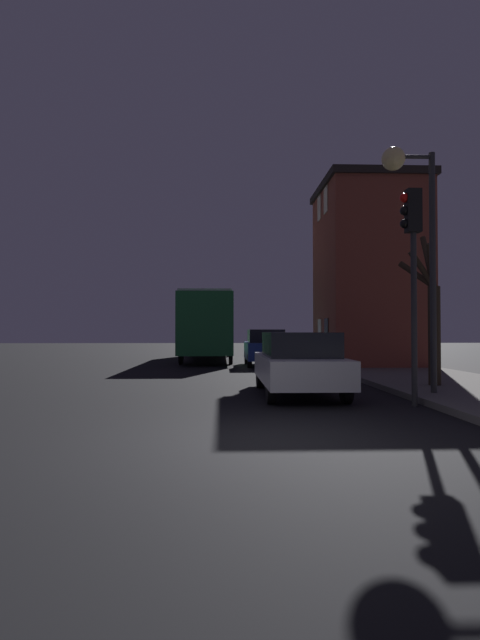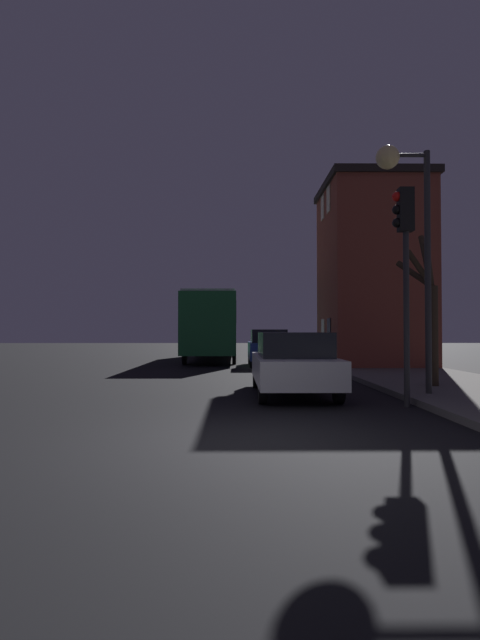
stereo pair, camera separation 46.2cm
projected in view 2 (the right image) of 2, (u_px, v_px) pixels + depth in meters
name	position (u px, v px, depth m)	size (l,w,h in m)	color
ground_plane	(247.00, 444.00, 6.82)	(120.00, 120.00, 0.00)	black
brick_building	(372.00, 273.00, 21.53)	(4.25, 5.03, 7.85)	brown
streetlamp	(404.00, 203.00, 11.36)	(1.24, 0.54, 5.65)	#28282B
traffic_light	(404.00, 250.00, 10.23)	(0.43, 0.24, 4.49)	#28282B
bare_tree	(429.00, 314.00, 12.95)	(0.92, 1.28, 4.03)	#2D2319
bus	(213.00, 322.00, 27.04)	(2.53, 11.16, 3.42)	#1E6B33
car_near_lane	(293.00, 362.00, 12.05)	(1.80, 4.62, 1.52)	#B7BABF
car_mid_lane	(268.00, 347.00, 22.24)	(1.72, 3.83, 1.63)	navy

